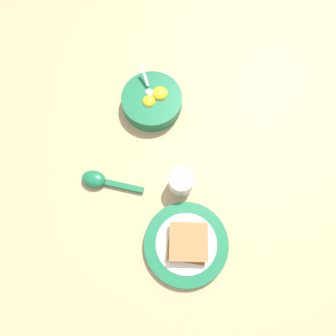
# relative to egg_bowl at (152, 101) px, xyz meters

# --- Properties ---
(ground_plane) EXTENTS (3.00, 3.00, 0.00)m
(ground_plane) POSITION_rel_egg_bowl_xyz_m (-0.03, 0.18, -0.02)
(ground_plane) COLOR tan
(egg_bowl) EXTENTS (0.16, 0.16, 0.07)m
(egg_bowl) POSITION_rel_egg_bowl_xyz_m (0.00, 0.00, 0.00)
(egg_bowl) COLOR #196B42
(egg_bowl) RESTS_ON ground_plane
(toast_plate) EXTENTS (0.20, 0.20, 0.02)m
(toast_plate) POSITION_rel_egg_bowl_xyz_m (-0.26, 0.28, -0.01)
(toast_plate) COLOR #196B42
(toast_plate) RESTS_ON ground_plane
(toast_sandwich) EXTENTS (0.12, 0.12, 0.03)m
(toast_sandwich) POSITION_rel_egg_bowl_xyz_m (-0.27, 0.27, 0.01)
(toast_sandwich) COLOR brown
(toast_sandwich) RESTS_ON toast_plate
(soup_spoon) EXTENTS (0.16, 0.08, 0.03)m
(soup_spoon) POSITION_rel_egg_bowl_xyz_m (-0.00, 0.25, -0.01)
(soup_spoon) COLOR #196B42
(soup_spoon) RESTS_ON ground_plane
(drinking_cup) EXTENTS (0.06, 0.06, 0.06)m
(drinking_cup) POSITION_rel_egg_bowl_xyz_m (-0.18, 0.16, 0.01)
(drinking_cup) COLOR silver
(drinking_cup) RESTS_ON ground_plane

